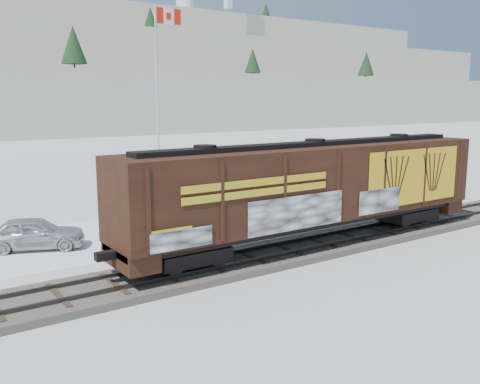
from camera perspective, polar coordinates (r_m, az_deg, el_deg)
ground at (r=22.89m, az=0.98°, el=-7.54°), size 500.00×500.00×0.00m
rail_track at (r=22.84m, az=0.98°, el=-7.19°), size 50.00×3.40×0.43m
parking_strip at (r=29.08m, az=-7.69°, el=-3.79°), size 40.00×8.00×0.03m
hopper_railcar at (r=24.43m, az=7.91°, el=0.67°), size 19.11×3.06×4.56m
flagpole at (r=35.91m, az=-8.57°, el=6.58°), size 2.30×0.90×12.81m
car_silver at (r=26.33m, az=-21.12°, el=-4.10°), size 4.81×3.41×1.52m
car_white at (r=29.75m, az=-2.97°, el=-1.80°), size 5.11×2.87×1.59m
car_dark at (r=32.62m, az=2.05°, el=-0.83°), size 5.19×2.19×1.49m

